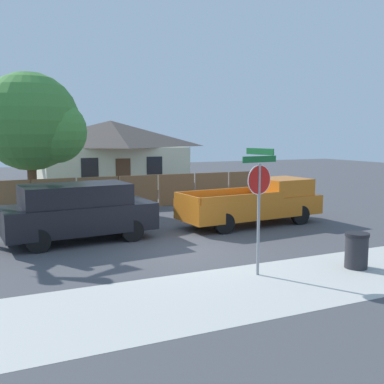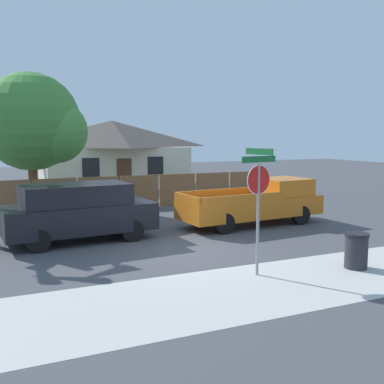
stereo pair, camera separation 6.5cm
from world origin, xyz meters
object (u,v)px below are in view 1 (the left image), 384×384
at_px(red_suv, 79,211).
at_px(trash_bin, 356,250).
at_px(house, 111,153).
at_px(stop_sign, 259,190).
at_px(oak_tree, 35,124).
at_px(orange_pickup, 256,203).

distance_m(red_suv, trash_bin, 8.34).
bearing_deg(house, stop_sign, -94.30).
height_order(house, oak_tree, oak_tree).
distance_m(house, red_suv, 15.37).
xyz_separation_m(orange_pickup, trash_bin, (-0.77, -5.92, -0.37)).
bearing_deg(orange_pickup, oak_tree, 132.95).
xyz_separation_m(oak_tree, red_suv, (0.58, -6.65, -2.87)).
height_order(red_suv, trash_bin, red_suv).
distance_m(red_suv, orange_pickup, 6.65).
height_order(orange_pickup, stop_sign, stop_sign).
height_order(house, stop_sign, house).
bearing_deg(stop_sign, red_suv, 112.28).
xyz_separation_m(house, orange_pickup, (1.87, -14.53, -1.41)).
bearing_deg(trash_bin, red_suv, 134.93).
height_order(red_suv, stop_sign, stop_sign).
xyz_separation_m(oak_tree, trash_bin, (6.46, -12.54, -3.40)).
height_order(house, trash_bin, house).
bearing_deg(house, red_suv, -108.18).
relative_size(house, red_suv, 1.98).
xyz_separation_m(red_suv, trash_bin, (5.88, -5.89, -0.53)).
bearing_deg(red_suv, orange_pickup, -4.37).
relative_size(red_suv, stop_sign, 1.57).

